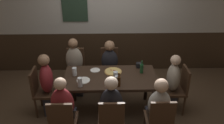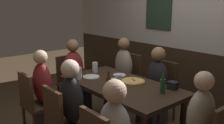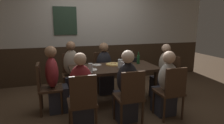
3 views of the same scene
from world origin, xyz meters
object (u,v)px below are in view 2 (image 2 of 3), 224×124
(plate_white_large, at_px, (91,77))
(plate_white_small, at_px, (119,75))
(chair_left_far, at_px, (128,77))
(beer_glass_half, at_px, (118,82))
(chair_mid_near, at_px, (63,121))
(beer_bottle_brown, at_px, (109,84))
(person_mid_near, at_px, (76,118))
(person_left_near, at_px, (47,99))
(chair_mid_far, at_px, (162,88))
(pint_glass_amber, at_px, (113,85))
(beer_bottle_green, at_px, (163,86))
(pizza, at_px, (133,81))
(condiment_caddy, at_px, (173,85))
(person_head_west, at_px, (75,82))
(tumbler_short, at_px, (95,68))
(chair_head_west, at_px, (70,80))
(person_mid_far, at_px, (155,92))
(person_left_far, at_px, (121,79))
(highball_clear, at_px, (79,74))
(chair_left_near, at_px, (35,101))
(dining_table, at_px, (120,90))

(plate_white_large, xyz_separation_m, plate_white_small, (0.19, 0.35, 0.00))
(chair_left_far, bearing_deg, beer_glass_half, -49.71)
(chair_mid_near, distance_m, beer_bottle_brown, 0.64)
(person_mid_near, bearing_deg, person_left_near, 179.97)
(chair_mid_far, relative_size, pint_glass_amber, 6.74)
(chair_mid_far, distance_m, chair_left_far, 0.71)
(person_left_near, relative_size, beer_bottle_green, 4.87)
(pizza, relative_size, condiment_caddy, 2.84)
(person_head_west, xyz_separation_m, plate_white_large, (0.61, -0.12, 0.25))
(pint_glass_amber, relative_size, beer_bottle_green, 0.55)
(tumbler_short, distance_m, pint_glass_amber, 0.78)
(beer_glass_half, xyz_separation_m, plate_white_small, (-0.36, 0.34, -0.06))
(chair_head_west, bearing_deg, person_head_west, 0.00)
(chair_mid_far, xyz_separation_m, condiment_caddy, (0.55, -0.50, 0.29))
(chair_head_west, distance_m, person_mid_far, 1.40)
(person_mid_near, distance_m, tumbler_short, 1.01)
(pizza, bearing_deg, chair_left_far, 138.79)
(pint_glass_amber, xyz_separation_m, plate_white_large, (-0.56, 0.09, -0.05))
(plate_white_small, relative_size, condiment_caddy, 1.61)
(person_head_west, height_order, person_left_far, same)
(person_left_near, relative_size, highball_clear, 7.29)
(chair_head_west, relative_size, beer_bottle_brown, 3.69)
(plate_white_large, bearing_deg, chair_mid_far, 64.31)
(person_left_far, bearing_deg, highball_clear, -77.14)
(chair_mid_far, distance_m, beer_glass_half, 1.00)
(pint_glass_amber, height_order, condiment_caddy, pint_glass_amber)
(person_mid_near, height_order, highball_clear, person_mid_near)
(beer_glass_half, bearing_deg, chair_head_west, 175.05)
(chair_left_far, distance_m, person_head_west, 0.90)
(chair_left_far, height_order, plate_white_large, chair_left_far)
(chair_left_near, relative_size, person_left_near, 0.76)
(beer_glass_half, distance_m, highball_clear, 0.61)
(dining_table, relative_size, pizza, 5.19)
(person_mid_far, relative_size, beer_glass_half, 7.09)
(chair_mid_near, xyz_separation_m, beer_bottle_brown, (0.13, 0.53, 0.34))
(chair_mid_near, height_order, plate_white_small, chair_mid_near)
(chair_mid_far, distance_m, pint_glass_amber, 1.09)
(person_mid_near, relative_size, beer_bottle_green, 4.88)
(person_mid_far, xyz_separation_m, beer_glass_half, (0.09, -0.78, 0.33))
(chair_head_west, relative_size, chair_left_far, 1.00)
(person_left_near, bearing_deg, dining_table, 43.11)
(plate_white_small, bearing_deg, person_mid_far, 58.36)
(chair_head_west, height_order, beer_bottle_green, beer_bottle_green)
(person_mid_far, height_order, pizza, person_mid_far)
(person_left_far, xyz_separation_m, person_mid_near, (0.71, -1.34, -0.01))
(pint_glass_amber, bearing_deg, beer_glass_half, 99.65)
(dining_table, height_order, chair_head_west, chair_head_west)
(person_mid_near, relative_size, pint_glass_amber, 8.84)
(person_left_far, xyz_separation_m, plate_white_large, (0.25, -0.79, 0.25))
(pint_glass_amber, height_order, plate_white_large, pint_glass_amber)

